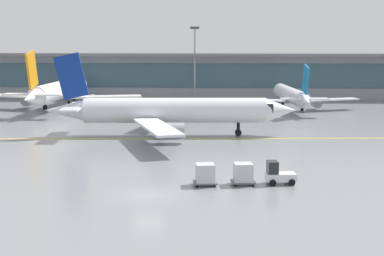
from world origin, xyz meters
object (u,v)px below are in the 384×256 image
gate_airplane_1 (59,91)px  cargo_dolly_trailing (205,174)px  gate_airplane_2 (291,96)px  taxiing_regional_jet (172,111)px  baggage_tug (278,174)px  cargo_dolly_lead (243,173)px  apron_light_mast_1 (195,60)px

gate_airplane_1 → cargo_dolly_trailing: gate_airplane_1 is taller
gate_airplane_2 → cargo_dolly_trailing: (-13.94, -54.42, -1.54)m
gate_airplane_2 → taxiing_regional_jet: taxiing_regional_jet is taller
baggage_tug → cargo_dolly_lead: (-3.12, -0.37, 0.16)m
gate_airplane_2 → baggage_tug: size_ratio=9.52×
gate_airplane_1 → cargo_dolly_trailing: bearing=-149.8°
baggage_tug → cargo_dolly_trailing: size_ratio=1.21×
gate_airplane_1 → taxiing_regional_jet: size_ratio=0.99×
gate_airplane_1 → cargo_dolly_lead: size_ratio=14.45×
baggage_tug → cargo_dolly_lead: size_ratio=1.21×
gate_airplane_1 → cargo_dolly_lead: 62.00m
baggage_tug → cargo_dolly_lead: 3.14m
taxiing_regional_jet → baggage_tug: taxiing_regional_jet is taller
gate_airplane_1 → cargo_dolly_trailing: size_ratio=14.45×
gate_airplane_2 → baggage_tug: (-7.48, -53.65, -1.70)m
cargo_dolly_lead → apron_light_mast_1: (-7.21, 69.11, 7.12)m
gate_airplane_1 → taxiing_regional_jet: taxiing_regional_jet is taller
cargo_dolly_lead → cargo_dolly_trailing: 3.37m
gate_airplane_2 → baggage_tug: gate_airplane_2 is taller
apron_light_mast_1 → cargo_dolly_trailing: bearing=-86.8°
gate_airplane_1 → gate_airplane_2: gate_airplane_1 is taller
gate_airplane_2 → apron_light_mast_1: size_ratio=1.75×
baggage_tug → taxiing_regional_jet: bearing=107.7°
cargo_dolly_lead → apron_light_mast_1: apron_light_mast_1 is taller
baggage_tug → cargo_dolly_trailing: baggage_tug is taller
cargo_dolly_lead → apron_light_mast_1: 69.85m
gate_airplane_1 → cargo_dolly_lead: gate_airplane_1 is taller
cargo_dolly_lead → cargo_dolly_trailing: same height
cargo_dolly_trailing → apron_light_mast_1: size_ratio=0.15×
gate_airplane_1 → gate_airplane_2: 41.62m
gate_airplane_2 → apron_light_mast_1: 23.99m
baggage_tug → cargo_dolly_trailing: (-6.46, -0.77, 0.16)m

